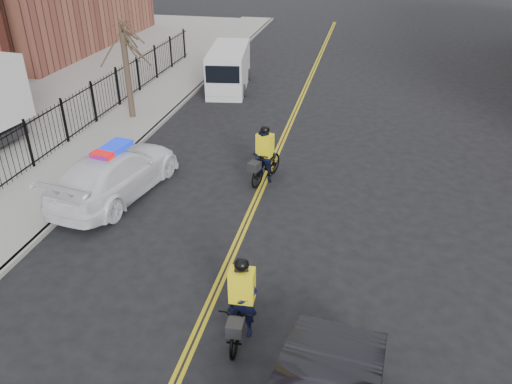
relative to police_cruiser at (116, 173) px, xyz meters
The scene contains 11 objects.
ground 5.78m from the police_cruiser, 30.76° to the right, with size 120.00×120.00×0.00m, color black.
center_line_left 7.06m from the police_cruiser, 46.40° to the left, with size 0.10×60.00×0.01m, color gold.
center_line_right 7.17m from the police_cruiser, 45.47° to the left, with size 0.10×60.00×0.01m, color gold.
sidewalk 5.75m from the police_cruiser, 117.00° to the left, with size 3.00×60.00×0.15m, color gray.
curb 5.25m from the police_cruiser, 102.08° to the left, with size 0.20×60.00×0.15m, color gray.
iron_fence 6.52m from the police_cruiser, 128.84° to the left, with size 0.12×28.00×2.00m, color black, non-canonical shape.
street_tree 8.03m from the police_cruiser, 110.79° to the left, with size 3.20×3.20×4.80m.
police_cruiser is the anchor object (origin of this frame).
cargo_van 12.93m from the police_cruiser, 87.35° to the left, with size 2.74×5.64×2.27m.
cyclist_near 8.23m from the police_cruiser, 43.50° to the right, with size 0.87×2.24×2.17m.
cyclist_far 5.35m from the police_cruiser, 23.57° to the left, with size 1.22×2.25×2.19m.
Camera 1 is at (3.26, -11.25, 8.71)m, focal length 35.00 mm.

